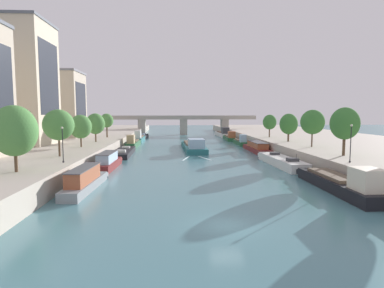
# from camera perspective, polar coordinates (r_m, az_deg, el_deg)

# --- Properties ---
(ground_plane) EXTENTS (400.00, 400.00, 0.00)m
(ground_plane) POSITION_cam_1_polar(r_m,az_deg,el_deg) (25.59, 6.10, -14.13)
(ground_plane) COLOR teal
(quay_left) EXTENTS (36.00, 170.00, 2.44)m
(quay_left) POSITION_cam_1_polar(r_m,az_deg,el_deg) (84.66, -24.17, 0.05)
(quay_left) COLOR #B7AD9E
(quay_left) RESTS_ON ground
(quay_right) EXTENTS (36.00, 170.00, 2.44)m
(quay_right) POSITION_cam_1_polar(r_m,az_deg,el_deg) (87.85, 22.47, 0.30)
(quay_right) COLOR #B7AD9E
(quay_right) RESTS_ON ground
(barge_midriver) EXTENTS (5.09, 23.02, 3.07)m
(barge_midriver) POSITION_cam_1_polar(r_m,az_deg,el_deg) (75.16, 0.26, -0.33)
(barge_midriver) COLOR #23666B
(barge_midriver) RESTS_ON ground
(wake_behind_barge) EXTENTS (5.60, 5.97, 0.03)m
(wake_behind_barge) POSITION_cam_1_polar(r_m,az_deg,el_deg) (61.05, 0.59, -2.54)
(wake_behind_barge) COLOR silver
(wake_behind_barge) RESTS_ON ground
(moored_boat_left_near) EXTENTS (2.55, 12.67, 2.62)m
(moored_boat_left_near) POSITION_cam_1_polar(r_m,az_deg,el_deg) (38.19, -18.33, -6.09)
(moored_boat_left_near) COLOR gray
(moored_boat_left_near) RESTS_ON ground
(moored_boat_left_downstream) EXTENTS (2.56, 11.40, 2.57)m
(moored_boat_left_downstream) POSITION_cam_1_polar(r_m,az_deg,el_deg) (51.58, -14.56, -3.03)
(moored_boat_left_downstream) COLOR maroon
(moored_boat_left_downstream) RESTS_ON ground
(moored_boat_left_midway) EXTENTS (3.45, 16.07, 2.15)m
(moored_boat_left_midway) POSITION_cam_1_polar(r_m,az_deg,el_deg) (67.61, -11.85, -1.42)
(moored_boat_left_midway) COLOR black
(moored_boat_left_midway) RESTS_ON ground
(moored_boat_left_upstream) EXTENTS (2.44, 14.25, 3.28)m
(moored_boat_left_upstream) POSITION_cam_1_polar(r_m,az_deg,el_deg) (83.19, -10.32, 0.20)
(moored_boat_left_upstream) COLOR #235633
(moored_boat_left_upstream) RESTS_ON ground
(moored_boat_left_gap_after) EXTENTS (2.42, 12.75, 3.46)m
(moored_boat_left_gap_after) POSITION_cam_1_polar(r_m,az_deg,el_deg) (97.66, -9.25, 1.02)
(moored_boat_left_gap_after) COLOR #23666B
(moored_boat_left_gap_after) RESTS_ON ground
(moored_boat_left_lone) EXTENTS (2.47, 11.43, 2.33)m
(moored_boat_left_lone) POSITION_cam_1_polar(r_m,az_deg,el_deg) (110.95, -8.48, 1.37)
(moored_boat_left_lone) COLOR black
(moored_boat_left_lone) RESTS_ON ground
(moored_boat_right_lone) EXTENTS (3.21, 16.29, 3.39)m
(moored_boat_right_lone) POSITION_cam_1_polar(r_m,az_deg,el_deg) (38.90, 24.83, -6.23)
(moored_boat_right_lone) COLOR black
(moored_boat_right_lone) RESTS_ON ground
(moored_boat_right_midway) EXTENTS (3.65, 16.30, 2.46)m
(moored_boat_right_midway) POSITION_cam_1_polar(r_m,az_deg,el_deg) (54.94, 15.44, -2.93)
(moored_boat_right_midway) COLOR silver
(moored_boat_right_midway) RESTS_ON ground
(moored_boat_right_near) EXTENTS (3.04, 15.46, 2.28)m
(moored_boat_right_near) POSITION_cam_1_polar(r_m,az_deg,el_deg) (73.11, 11.33, -0.57)
(moored_boat_right_near) COLOR maroon
(moored_boat_right_near) RESTS_ON ground
(moored_boat_right_upstream) EXTENTS (2.11, 11.00, 2.99)m
(moored_boat_right_upstream) POSITION_cam_1_polar(r_m,az_deg,el_deg) (87.70, 8.51, 0.43)
(moored_boat_right_upstream) COLOR #235633
(moored_boat_right_upstream) RESTS_ON ground
(moored_boat_right_second) EXTENTS (3.21, 13.88, 3.00)m
(moored_boat_right_second) POSITION_cam_1_polar(r_m,az_deg,el_deg) (102.20, 6.68, 1.17)
(moored_boat_right_second) COLOR #235633
(moored_boat_right_second) RESTS_ON ground
(moored_boat_right_end) EXTENTS (3.58, 16.94, 3.53)m
(moored_boat_right_end) POSITION_cam_1_polar(r_m,az_deg,el_deg) (118.01, 5.45, 1.85)
(moored_boat_right_end) COLOR silver
(moored_boat_right_end) RESTS_ON ground
(tree_left_nearest) EXTENTS (4.59, 4.59, 6.94)m
(tree_left_nearest) POSITION_cam_1_polar(r_m,az_deg,el_deg) (38.09, -28.81, 2.04)
(tree_left_nearest) COLOR brown
(tree_left_nearest) RESTS_ON quay_left
(tree_left_far) EXTENTS (4.28, 4.28, 6.63)m
(tree_left_far) POSITION_cam_1_polar(r_m,az_deg,el_deg) (49.26, -22.46, 3.12)
(tree_left_far) COLOR brown
(tree_left_far) RESTS_ON quay_left
(tree_left_by_lamp) EXTENTS (3.89, 3.89, 5.79)m
(tree_left_by_lamp) POSITION_cam_1_polar(r_m,az_deg,el_deg) (61.29, -19.04, 2.90)
(tree_left_by_lamp) COLOR brown
(tree_left_by_lamp) RESTS_ON quay_left
(tree_left_midway) EXTENTS (3.92, 3.92, 6.01)m
(tree_left_midway) POSITION_cam_1_polar(r_m,az_deg,el_deg) (71.25, -16.65, 3.43)
(tree_left_midway) COLOR brown
(tree_left_midway) RESTS_ON quay_left
(tree_left_end_of_row) EXTENTS (3.29, 3.29, 5.94)m
(tree_left_end_of_row) POSITION_cam_1_polar(r_m,az_deg,el_deg) (84.08, -14.79, 4.00)
(tree_left_end_of_row) COLOR brown
(tree_left_end_of_row) RESTS_ON quay_left
(tree_right_past_mid) EXTENTS (4.07, 4.07, 6.94)m
(tree_right_past_mid) POSITION_cam_1_polar(r_m,az_deg,el_deg) (51.24, 25.32, 3.27)
(tree_right_past_mid) COLOR brown
(tree_right_past_mid) RESTS_ON quay_right
(tree_right_end_of_row) EXTENTS (4.24, 4.24, 6.70)m
(tree_right_end_of_row) POSITION_cam_1_polar(r_m,az_deg,el_deg) (62.16, 20.47, 3.64)
(tree_right_end_of_row) COLOR brown
(tree_right_end_of_row) RESTS_ON quay_right
(tree_right_third) EXTENTS (3.82, 3.82, 5.98)m
(tree_right_third) POSITION_cam_1_polar(r_m,az_deg,el_deg) (72.31, 16.66, 3.39)
(tree_right_third) COLOR brown
(tree_right_third) RESTS_ON quay_right
(tree_right_midway) EXTENTS (3.40, 3.40, 5.67)m
(tree_right_midway) POSITION_cam_1_polar(r_m,az_deg,el_deg) (83.93, 13.52, 3.77)
(tree_right_midway) COLOR brown
(tree_right_midway) RESTS_ON quay_right
(lamppost_left_bank) EXTENTS (0.28, 0.28, 4.45)m
(lamppost_left_bank) POSITION_cam_1_polar(r_m,az_deg,el_deg) (43.01, -21.83, 0.19)
(lamppost_left_bank) COLOR black
(lamppost_left_bank) RESTS_ON quay_left
(lamppost_right_bank) EXTENTS (0.28, 0.28, 4.74)m
(lamppost_right_bank) POSITION_cam_1_polar(r_m,az_deg,el_deg) (44.49, 26.18, 0.37)
(lamppost_right_bank) COLOR black
(lamppost_right_bank) RESTS_ON quay_right
(building_left_middle) EXTENTS (11.92, 12.11, 23.57)m
(building_left_middle) POSITION_cam_1_polar(r_m,az_deg,el_deg) (71.26, -28.22, 9.43)
(building_left_middle) COLOR beige
(building_left_middle) RESTS_ON quay_left
(building_left_corner) EXTENTS (12.82, 11.20, 16.57)m
(building_left_corner) POSITION_cam_1_polar(r_m,az_deg,el_deg) (89.18, -22.83, 6.48)
(building_left_corner) COLOR #B2A38E
(building_left_corner) RESTS_ON quay_left
(bridge_far) EXTENTS (56.35, 4.40, 7.48)m
(bridge_far) POSITION_cam_1_polar(r_m,az_deg,el_deg) (126.76, -1.50, 3.77)
(bridge_far) COLOR #9E998E
(bridge_far) RESTS_ON ground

